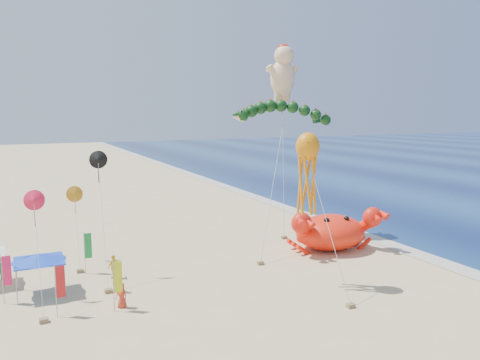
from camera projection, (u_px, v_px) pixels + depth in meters
name	position (u px, v px, depth m)	size (l,w,h in m)	color
ground	(273.00, 262.00, 37.27)	(320.00, 320.00, 0.00)	#D1B784
foam_strip	(388.00, 244.00, 42.40)	(320.00, 320.00, 0.00)	silver
crab_inflatable	(331.00, 231.00, 40.61)	(8.56, 5.99, 3.75)	#FE240D
dragon_kite	(282.00, 115.00, 43.00)	(10.72, 7.57, 12.67)	black
cherub_kite	(283.00, 71.00, 44.51)	(2.51, 3.60, 18.25)	#FECB9B
octopus_kite	(308.00, 167.00, 31.34)	(1.64, 5.45, 10.53)	orange
canopy_blue	(39.00, 258.00, 30.49)	(3.35, 3.35, 2.71)	gray
feather_flags	(68.00, 269.00, 29.65)	(6.56, 7.71, 3.20)	gray
beachgoers	(106.00, 269.00, 33.08)	(28.10, 9.33, 1.80)	yellow
small_kites	(51.00, 191.00, 32.46)	(8.78, 10.86, 9.18)	red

